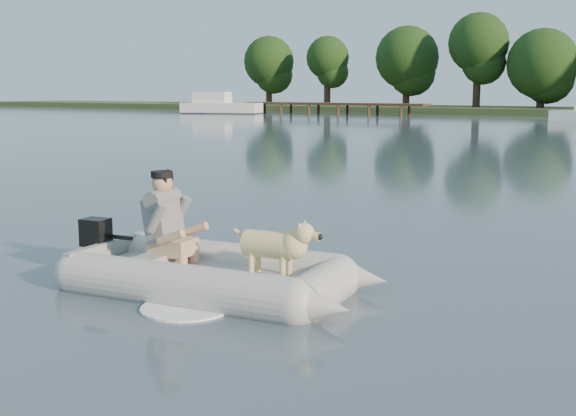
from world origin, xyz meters
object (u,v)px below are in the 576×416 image
Objects in this scene: dinghy at (215,238)px; man at (165,216)px; dog at (270,249)px; dock at (333,109)px; cabin_cruiser at (221,103)px.

man is (-0.72, -0.03, 0.19)m from dinghy.
man is at bearing 180.00° from dog.
dock reaches higher than dog.
cabin_cruiser is at bearing 120.81° from dog.
dinghy is at bearing -68.97° from cabin_cruiser.
cabin_cruiser is (-9.58, -3.99, 0.48)m from dock.
man reaches higher than dinghy.
dock is at bearing 109.60° from man.
dinghy is 4.90× the size of dog.
dock is at bearing 110.26° from dinghy.
dock is 58.26m from dog.
dog is 0.13× the size of cabin_cruiser.
dinghy reaches higher than dock.
dock is 16.18× the size of man.
cabin_cruiser is (-35.09, 47.86, 0.20)m from man.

